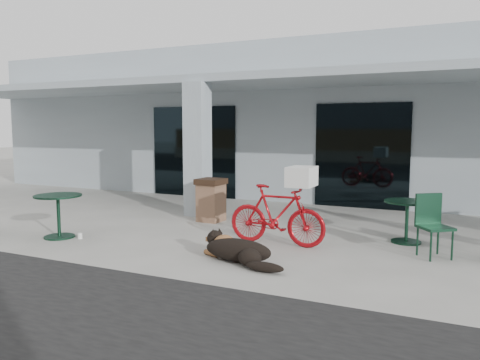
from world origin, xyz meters
The scene contains 15 objects.
ground centered at (0.00, 0.00, 0.00)m, with size 80.00×80.00×0.00m, color #ABA9A1.
building centered at (0.00, 8.50, 2.25)m, with size 22.00×7.00×4.50m, color #A2B1B8.
storefront_glass_left centered at (-3.20, 4.98, 1.35)m, with size 2.80×0.06×2.70m, color black.
storefront_glass_right centered at (1.80, 4.98, 1.35)m, with size 2.40×0.06×2.70m, color black.
column centered at (-1.50, 2.30, 1.56)m, with size 0.50×0.50×3.12m, color #A2B1B8.
overhang centered at (0.00, 3.60, 3.21)m, with size 22.00×2.80×0.18m, color #A2B1B8.
bicycle centered at (1.19, 0.42, 0.53)m, with size 0.50×1.78×1.07m, color #A60D14.
laundry_basket centered at (1.64, 0.42, 1.24)m, with size 0.57×0.43×0.34m, color white.
dog centered at (1.03, -0.85, 0.21)m, with size 1.26×0.42×0.42m, color black, non-canonical shape.
cup_near_dog centered at (-2.31, -0.71, 0.05)m, with size 0.09×0.09×0.11m, color white.
cafe_table_near centered at (-2.74, -0.80, 0.41)m, with size 0.87×0.87×0.82m, color #123523, non-canonical shape.
cafe_table_far centered at (3.27, 1.56, 0.38)m, with size 0.81×0.81×0.76m, color #123523, non-canonical shape.
cafe_chair_far_a centered at (3.77, 0.69, 0.51)m, with size 0.46×0.50×1.01m, color #123523, non-canonical shape.
cup_on_table centered at (3.42, 1.65, 0.82)m, with size 0.08×0.08×0.11m, color white.
trash_receptacle centered at (-0.88, 1.80, 0.48)m, with size 0.56×0.56×0.95m, color brown, non-canonical shape.
Camera 1 is at (4.03, -7.23, 2.07)m, focal length 35.00 mm.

